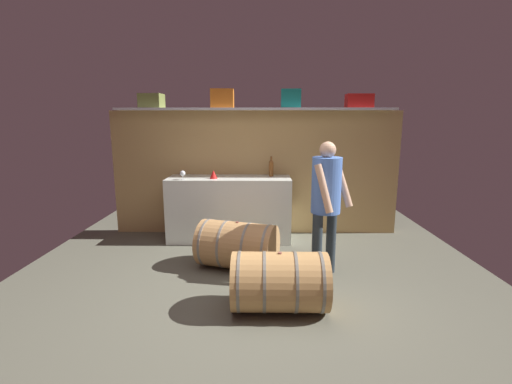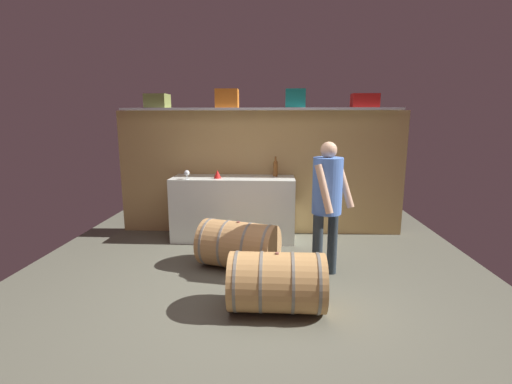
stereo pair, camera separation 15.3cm
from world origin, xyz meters
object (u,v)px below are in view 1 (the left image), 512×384
at_px(toolcase_red, 359,101).
at_px(work_cabinet, 230,209).
at_px(winemaker_pouring, 326,195).
at_px(wine_glass, 183,174).
at_px(wine_bottle_amber, 271,168).
at_px(toolcase_teal, 291,99).
at_px(red_funnel, 213,174).
at_px(wine_barrel_near, 279,282).
at_px(toolcase_olive, 152,101).
at_px(wine_barrel_far, 237,245).
at_px(toolcase_orange, 222,99).

xyz_separation_m(toolcase_red, work_cabinet, (-1.93, -0.22, -1.59)).
bearing_deg(winemaker_pouring, wine_glass, -76.12).
distance_m(wine_bottle_amber, wine_glass, 1.32).
relative_size(toolcase_teal, winemaker_pouring, 0.19).
bearing_deg(red_funnel, wine_barrel_near, -66.45).
bearing_deg(red_funnel, toolcase_olive, 161.14).
xyz_separation_m(wine_glass, winemaker_pouring, (1.85, -1.09, -0.09)).
bearing_deg(wine_bottle_amber, wine_barrel_far, -109.54).
xyz_separation_m(wine_barrel_near, wine_barrel_far, (-0.46, 0.99, 0.01)).
xyz_separation_m(toolcase_red, winemaker_pouring, (-0.72, -1.53, -1.11)).
height_order(wine_bottle_amber, wine_barrel_near, wine_bottle_amber).
bearing_deg(toolcase_orange, wine_barrel_near, -73.19).
xyz_separation_m(work_cabinet, wine_bottle_amber, (0.63, 0.13, 0.61)).
bearing_deg(red_funnel, toolcase_red, 8.55).
height_order(toolcase_olive, toolcase_orange, toolcase_orange).
xyz_separation_m(wine_glass, red_funnel, (0.42, 0.11, -0.03)).
bearing_deg(red_funnel, wine_glass, -164.92).
height_order(toolcase_teal, work_cabinet, toolcase_teal).
relative_size(toolcase_red, wine_barrel_near, 0.43).
distance_m(toolcase_olive, work_cabinet, 1.99).
height_order(wine_bottle_amber, winemaker_pouring, winemaker_pouring).
height_order(toolcase_teal, winemaker_pouring, toolcase_teal).
height_order(toolcase_orange, toolcase_teal, toolcase_orange).
distance_m(wine_barrel_far, winemaker_pouring, 1.24).
distance_m(toolcase_olive, toolcase_orange, 1.06).
relative_size(wine_bottle_amber, wine_barrel_far, 0.29).
xyz_separation_m(toolcase_olive, wine_barrel_near, (1.81, -2.32, -1.79)).
bearing_deg(toolcase_teal, toolcase_orange, -175.58).
bearing_deg(red_funnel, winemaker_pouring, -40.17).
bearing_deg(toolcase_orange, work_cabinet, -65.73).
relative_size(wine_glass, winemaker_pouring, 0.08).
relative_size(wine_bottle_amber, red_funnel, 2.43).
relative_size(toolcase_orange, toolcase_red, 0.86).
xyz_separation_m(toolcase_teal, winemaker_pouring, (0.29, -1.53, -1.15)).
bearing_deg(wine_bottle_amber, toolcase_red, 3.99).
distance_m(work_cabinet, wine_barrel_near, 2.21).
distance_m(toolcase_teal, wine_barrel_far, 2.36).
height_order(wine_barrel_far, winemaker_pouring, winemaker_pouring).
bearing_deg(work_cabinet, toolcase_red, 6.40).
height_order(wine_glass, wine_barrel_near, wine_glass).
height_order(red_funnel, wine_barrel_near, red_funnel).
relative_size(wine_bottle_amber, wine_glass, 2.30).
xyz_separation_m(wine_barrel_far, winemaker_pouring, (1.02, -0.20, 0.67)).
distance_m(work_cabinet, wine_barrel_far, 1.15).
xyz_separation_m(toolcase_orange, winemaker_pouring, (1.31, -1.53, -1.15)).
xyz_separation_m(work_cabinet, wine_barrel_near, (0.65, -2.10, -0.19)).
bearing_deg(toolcase_red, toolcase_teal, 179.08).
distance_m(wine_bottle_amber, winemaker_pouring, 1.56).
xyz_separation_m(toolcase_teal, toolcase_red, (1.01, 0.00, -0.03)).
bearing_deg(winemaker_pouring, wine_barrel_far, -56.64).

